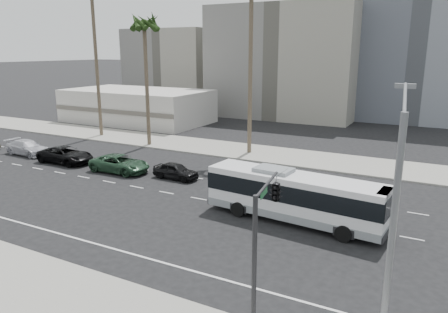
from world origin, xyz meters
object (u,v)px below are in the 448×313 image
Objects in this scene: car_a at (176,171)px; streetlight_corner at (392,228)px; car_c at (65,155)px; car_d at (28,148)px; car_b at (120,164)px; palm_mid at (144,27)px; traffic_signal at (274,197)px; city_bus at (294,195)px.

car_a is 0.43× the size of streetlight_corner.
car_c is 6.31m from car_d.
car_b is at bearing 98.65° from car_a.
palm_mid is at bearing 49.10° from car_a.
car_d is at bearing 151.56° from streetlight_corner.
traffic_signal reaches higher than car_a.
traffic_signal is at bearing -131.83° from car_a.
palm_mid reaches higher than car_c.
city_bus is at bearing -98.90° from car_c.
car_b is 0.98× the size of car_c.
car_c is at bearing 176.89° from city_bus.
palm_mid is (2.45, 10.30, 12.63)m from car_c.
car_b is 16.93m from palm_mid.
streetlight_corner is 40.15m from palm_mid.
palm_mid is at bearing 133.20° from streetlight_corner.
car_a is 0.77× the size of car_d.
traffic_signal reaches higher than city_bus.
traffic_signal reaches higher than car_c.
car_c is 36.05m from streetlight_corner.
car_b is 0.59× the size of streetlight_corner.
car_a is 0.73× the size of car_b.
streetlight_corner is 5.27m from traffic_signal.
car_d is 18.24m from palm_mid.
car_d is at bearing 84.75° from car_c.
city_bus is at bearing 115.26° from streetlight_corner.
car_b is 29.96m from streetlight_corner.
traffic_signal reaches higher than car_b.
car_d is 0.56× the size of streetlight_corner.
car_b is (-5.78, -0.67, 0.09)m from car_a.
car_b is at bearing 142.54° from streetlight_corner.
car_c is (-25.07, 3.60, -0.98)m from city_bus.
streetlight_corner is at bearing -127.63° from car_a.
car_c is (-7.01, -0.01, 0.02)m from car_b.
car_d is at bearing 177.62° from city_bus.
palm_mid is at bearing 22.19° from car_b.
car_d is (-31.36, 4.10, -1.01)m from city_bus.
traffic_signal is at bearing -71.42° from city_bus.
car_d is at bearing 149.04° from traffic_signal.
car_d is at bearing -131.74° from palm_mid.
streetlight_corner is (25.23, -15.44, 4.74)m from car_b.
car_b is (-18.06, 3.61, -1.00)m from city_bus.
palm_mid reaches higher than city_bus.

